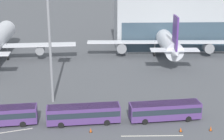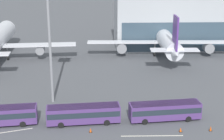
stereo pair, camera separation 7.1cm
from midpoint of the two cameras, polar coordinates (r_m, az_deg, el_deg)
airliner_at_gate_far at (r=98.08m, az=8.83°, el=5.09°), size 43.78×40.22×13.48m
shuttle_bus_1 at (r=56.42m, az=-4.73°, el=-7.16°), size 12.07×3.75×3.03m
shuttle_bus_2 at (r=58.08m, az=8.82°, el=-6.57°), size 12.09×3.91×3.03m
lane_stripe_1 at (r=53.45m, az=6.71°, el=-10.82°), size 9.51×0.47×0.01m
traffic_cone_0 at (r=55.22m, az=11.37°, el=-9.69°), size 0.51×0.51×0.71m
traffic_cone_1 at (r=56.57m, az=16.11°, el=-9.31°), size 0.48×0.48×0.82m
traffic_cone_2 at (r=54.13m, az=-3.55°, el=-9.94°), size 0.50×0.50×0.70m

